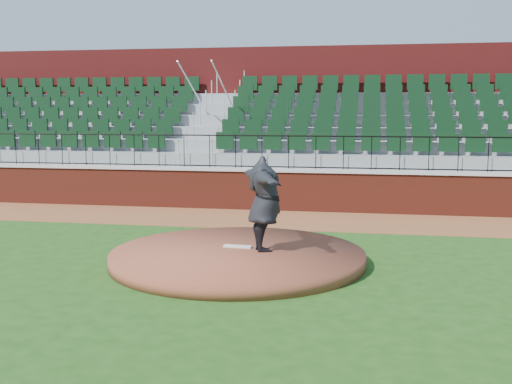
{
  "coord_description": "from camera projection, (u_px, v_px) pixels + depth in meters",
  "views": [
    {
      "loc": [
        2.45,
        -11.78,
        3.11
      ],
      "look_at": [
        0.0,
        1.5,
        1.3
      ],
      "focal_mm": 43.51,
      "sensor_mm": 36.0,
      "label": 1
    }
  ],
  "objects": [
    {
      "name": "pitcher",
      "position": [
        264.0,
        204.0,
        12.46
      ],
      "size": [
        1.56,
        2.44,
        1.94
      ],
      "primitive_type": "imported",
      "rotation": [
        0.0,
        0.0,
        1.99
      ],
      "color": "black",
      "rests_on": "pitchers_mound"
    },
    {
      "name": "warning_track",
      "position": [
        281.0,
        219.0,
        17.6
      ],
      "size": [
        34.0,
        3.2,
        0.01
      ],
      "primitive_type": "cube",
      "color": "brown",
      "rests_on": "ground"
    },
    {
      "name": "seating_stands",
      "position": [
        299.0,
        133.0,
        21.51
      ],
      "size": [
        34.0,
        5.1,
        4.6
      ],
      "primitive_type": null,
      "color": "gray",
      "rests_on": "ground"
    },
    {
      "name": "field_wall",
      "position": [
        288.0,
        191.0,
        19.08
      ],
      "size": [
        34.0,
        0.35,
        1.2
      ],
      "primitive_type": "cube",
      "color": "maroon",
      "rests_on": "ground"
    },
    {
      "name": "pitchers_mound",
      "position": [
        238.0,
        257.0,
        12.6
      ],
      "size": [
        5.16,
        5.16,
        0.25
      ],
      "primitive_type": "cylinder",
      "color": "brown",
      "rests_on": "ground"
    },
    {
      "name": "wall_railing",
      "position": [
        289.0,
        152.0,
        18.92
      ],
      "size": [
        34.0,
        0.05,
        1.0
      ],
      "primitive_type": null,
      "color": "black",
      "rests_on": "wall_cap"
    },
    {
      "name": "concourse_wall",
      "position": [
        307.0,
        118.0,
        24.18
      ],
      "size": [
        34.0,
        0.5,
        5.5
      ],
      "primitive_type": "cube",
      "color": "maroon",
      "rests_on": "ground"
    },
    {
      "name": "ground",
      "position": [
        242.0,
        266.0,
        12.33
      ],
      "size": [
        90.0,
        90.0,
        0.0
      ],
      "primitive_type": "plane",
      "color": "#1D4513",
      "rests_on": "ground"
    },
    {
      "name": "pitching_rubber",
      "position": [
        238.0,
        246.0,
        12.91
      ],
      "size": [
        0.6,
        0.18,
        0.04
      ],
      "primitive_type": "cube",
      "rotation": [
        0.0,
        0.0,
        -0.06
      ],
      "color": "silver",
      "rests_on": "pitchers_mound"
    },
    {
      "name": "wall_cap",
      "position": [
        289.0,
        170.0,
        18.99
      ],
      "size": [
        34.0,
        0.45,
        0.1
      ],
      "primitive_type": "cube",
      "color": "#B7B7B7",
      "rests_on": "field_wall"
    }
  ]
}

